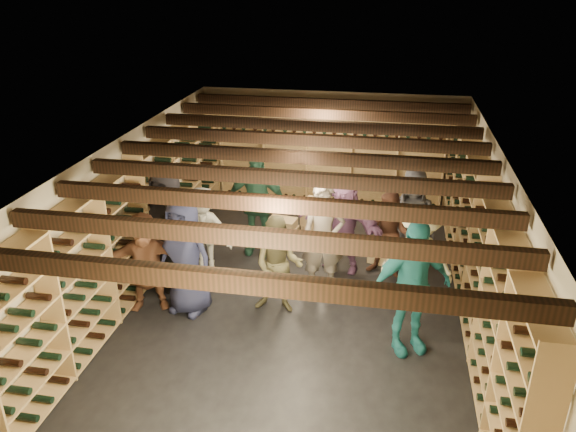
# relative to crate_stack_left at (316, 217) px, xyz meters

# --- Properties ---
(ground) EXTENTS (8.00, 8.00, 0.00)m
(ground) POSITION_rel_crate_stack_left_xyz_m (0.06, -2.27, -0.34)
(ground) COLOR black
(ground) RESTS_ON ground
(walls) EXTENTS (5.52, 8.02, 2.40)m
(walls) POSITION_rel_crate_stack_left_xyz_m (0.06, -2.27, 0.86)
(walls) COLOR #B8AC8F
(walls) RESTS_ON ground
(ceiling) EXTENTS (5.50, 8.00, 0.01)m
(ceiling) POSITION_rel_crate_stack_left_xyz_m (0.06, -2.27, 2.06)
(ceiling) COLOR beige
(ceiling) RESTS_ON walls
(ceiling_joists) EXTENTS (5.40, 7.12, 0.18)m
(ceiling_joists) POSITION_rel_crate_stack_left_xyz_m (0.06, -2.27, 1.92)
(ceiling_joists) COLOR black
(ceiling_joists) RESTS_ON ground
(wine_rack_left) EXTENTS (0.32, 7.50, 2.15)m
(wine_rack_left) POSITION_rel_crate_stack_left_xyz_m (-2.51, -2.27, 0.74)
(wine_rack_left) COLOR tan
(wine_rack_left) RESTS_ON ground
(wine_rack_right) EXTENTS (0.32, 7.50, 2.15)m
(wine_rack_right) POSITION_rel_crate_stack_left_xyz_m (2.63, -2.27, 0.74)
(wine_rack_right) COLOR tan
(wine_rack_right) RESTS_ON ground
(wine_rack_back) EXTENTS (4.70, 0.30, 2.15)m
(wine_rack_back) POSITION_rel_crate_stack_left_xyz_m (0.06, 1.56, 0.73)
(wine_rack_back) COLOR tan
(wine_rack_back) RESTS_ON ground
(crate_stack_left) EXTENTS (0.58, 0.46, 0.68)m
(crate_stack_left) POSITION_rel_crate_stack_left_xyz_m (0.00, 0.00, 0.00)
(crate_stack_left) COLOR #A48957
(crate_stack_left) RESTS_ON ground
(crate_stack_right) EXTENTS (0.55, 0.42, 0.51)m
(crate_stack_right) POSITION_rel_crate_stack_left_xyz_m (-0.54, -0.58, -0.08)
(crate_stack_right) COLOR #A48957
(crate_stack_right) RESTS_ON ground
(crate_loose) EXTENTS (0.58, 0.47, 0.17)m
(crate_loose) POSITION_rel_crate_stack_left_xyz_m (1.33, -0.97, -0.25)
(crate_loose) COLOR #A48957
(crate_loose) RESTS_ON ground
(person_0) EXTENTS (1.07, 0.89, 1.87)m
(person_0) POSITION_rel_crate_stack_left_xyz_m (-2.12, -2.08, 0.59)
(person_0) COLOR black
(person_0) RESTS_ON ground
(person_1) EXTENTS (0.62, 0.42, 1.65)m
(person_1) POSITION_rel_crate_stack_left_xyz_m (-1.83, -2.55, 0.49)
(person_1) COLOR black
(person_1) RESTS_ON ground
(person_2) EXTENTS (0.73, 0.57, 1.51)m
(person_2) POSITION_rel_crate_stack_left_xyz_m (-0.18, -2.75, 0.41)
(person_2) COLOR brown
(person_2) RESTS_ON ground
(person_3) EXTENTS (1.10, 0.73, 1.60)m
(person_3) POSITION_rel_crate_stack_left_xyz_m (1.81, -2.27, 0.46)
(person_3) COLOR beige
(person_3) RESTS_ON ground
(person_4) EXTENTS (1.20, 0.89, 1.90)m
(person_4) POSITION_rel_crate_stack_left_xyz_m (1.68, -3.37, 0.61)
(person_4) COLOR #21767D
(person_4) RESTS_ON ground
(person_5) EXTENTS (1.49, 0.83, 1.54)m
(person_5) POSITION_rel_crate_stack_left_xyz_m (-2.12, -3.02, 0.43)
(person_5) COLOR brown
(person_5) RESTS_ON ground
(person_6) EXTENTS (0.99, 0.78, 1.79)m
(person_6) POSITION_rel_crate_stack_left_xyz_m (-1.51, -2.99, 0.55)
(person_6) COLOR #202343
(person_6) RESTS_ON ground
(person_7) EXTENTS (0.72, 0.53, 1.82)m
(person_7) POSITION_rel_crate_stack_left_xyz_m (0.38, -2.09, 0.57)
(person_7) COLOR gray
(person_7) RESTS_ON ground
(person_8) EXTENTS (0.84, 0.72, 1.48)m
(person_8) POSITION_rel_crate_stack_left_xyz_m (1.39, -1.40, 0.40)
(person_8) COLOR #47271C
(person_8) RESTS_ON ground
(person_9) EXTENTS (0.98, 0.57, 1.50)m
(person_9) POSITION_rel_crate_stack_left_xyz_m (-1.63, -1.83, 0.41)
(person_9) COLOR #B6B4A6
(person_9) RESTS_ON ground
(person_10) EXTENTS (1.14, 0.53, 1.91)m
(person_10) POSITION_rel_crate_stack_left_xyz_m (-0.93, -0.97, 0.61)
(person_10) COLOR #214837
(person_10) RESTS_ON ground
(person_11) EXTENTS (1.60, 1.02, 1.65)m
(person_11) POSITION_rel_crate_stack_left_xyz_m (0.62, -1.30, 0.48)
(person_11) COLOR #855484
(person_11) RESTS_ON ground
(person_12) EXTENTS (0.88, 0.60, 1.72)m
(person_12) POSITION_rel_crate_stack_left_xyz_m (1.73, -0.97, 0.52)
(person_12) COLOR #333238
(person_12) RESTS_ON ground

